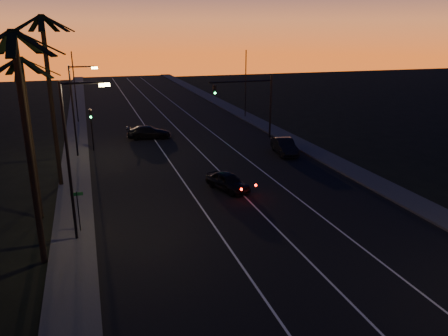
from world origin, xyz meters
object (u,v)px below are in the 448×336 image
object	(u,v)px
signal_mast	(251,95)
cross_car	(149,132)
lead_car	(228,181)
right_car	(284,146)

from	to	relation	value
signal_mast	cross_car	bearing A→B (deg)	161.53
lead_car	cross_car	world-z (taller)	cross_car
signal_mast	right_car	distance (m)	7.96
lead_car	right_car	xyz separation A→B (m)	(8.35, 7.92, 0.08)
signal_mast	right_car	world-z (taller)	signal_mast
cross_car	right_car	bearing A→B (deg)	-41.78
signal_mast	right_car	xyz separation A→B (m)	(0.97, -6.80, -4.02)
signal_mast	cross_car	size ratio (longest dim) A/B	1.41
signal_mast	right_car	size ratio (longest dim) A/B	1.50
lead_car	signal_mast	bearing A→B (deg)	63.39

